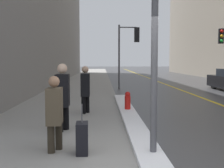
# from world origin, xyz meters

# --- Properties ---
(sidewalk_slab) EXTENTS (4.00, 80.00, 0.01)m
(sidewalk_slab) POSITION_xyz_m (-2.00, 15.00, 0.01)
(sidewalk_slab) COLOR gray
(sidewalk_slab) RESTS_ON ground
(road_centre_stripe) EXTENTS (0.16, 80.00, 0.00)m
(road_centre_stripe) POSITION_xyz_m (4.00, 15.00, 0.00)
(road_centre_stripe) COLOR gold
(road_centre_stripe) RESTS_ON ground
(snow_bank_curb) EXTENTS (0.51, 9.50, 0.10)m
(snow_bank_curb) POSITION_xyz_m (0.15, 4.32, 0.05)
(snow_bank_curb) COLOR white
(snow_bank_curb) RESTS_ON ground
(lamp_post) EXTENTS (0.28, 0.28, 4.57)m
(lamp_post) POSITION_xyz_m (0.22, 0.63, 2.76)
(lamp_post) COLOR #515156
(lamp_post) RESTS_ON ground
(traffic_light_near) EXTENTS (1.31, 0.32, 3.94)m
(traffic_light_near) POSITION_xyz_m (1.03, 13.15, 2.85)
(traffic_light_near) COLOR #515156
(traffic_light_near) RESTS_ON ground
(pedestrian_in_glasses) EXTENTS (0.30, 0.48, 1.45)m
(pedestrian_in_glasses) POSITION_xyz_m (-1.60, 1.00, 0.81)
(pedestrian_in_glasses) COLOR #2A241B
(pedestrian_in_glasses) RESTS_ON ground
(pedestrian_with_shoulder_bag) EXTENTS (0.34, 0.76, 1.67)m
(pedestrian_with_shoulder_bag) POSITION_xyz_m (-1.66, 2.59, 0.93)
(pedestrian_with_shoulder_bag) COLOR black
(pedestrian_with_shoulder_bag) RESTS_ON ground
(pedestrian_nearside) EXTENTS (0.32, 0.52, 1.56)m
(pedestrian_nearside) POSITION_xyz_m (-1.24, 4.88, 0.87)
(pedestrian_nearside) COLOR black
(pedestrian_nearside) RESTS_ON ground
(rolling_suitcase) EXTENTS (0.23, 0.37, 0.95)m
(rolling_suitcase) POSITION_xyz_m (-1.07, 0.83, 0.30)
(rolling_suitcase) COLOR black
(rolling_suitcase) RESTS_ON ground
(fire_hydrant) EXTENTS (0.20, 0.20, 0.70)m
(fire_hydrant) POSITION_xyz_m (0.17, 5.09, 0.35)
(fire_hydrant) COLOR red
(fire_hydrant) RESTS_ON ground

